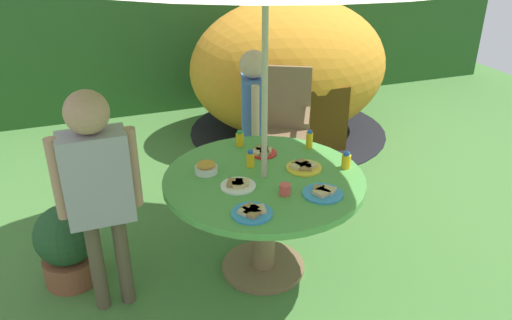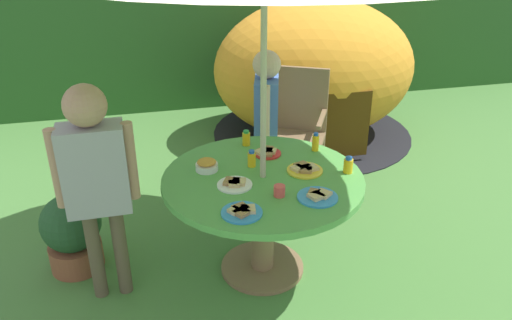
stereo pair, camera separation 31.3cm
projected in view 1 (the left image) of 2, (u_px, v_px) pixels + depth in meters
name	position (u px, v px, depth m)	size (l,w,h in m)	color
ground_plane	(263.00, 269.00, 3.44)	(10.00, 10.00, 0.02)	#477A38
hedge_backdrop	(161.00, 30.00, 6.01)	(9.00, 0.70, 1.80)	#285623
garden_table	(264.00, 197.00, 3.18)	(1.25, 1.25, 0.71)	brown
wooden_chair	(281.00, 122.00, 4.28)	(0.63, 0.61, 1.03)	brown
dome_tent	(289.00, 68.00, 5.26)	(2.15, 2.15, 1.42)	orange
potted_plant	(67.00, 244.00, 3.21)	(0.39, 0.39, 0.54)	brown
child_in_blue_shirt	(254.00, 108.00, 3.92)	(0.26, 0.41, 1.26)	brown
child_in_grey_shirt	(97.00, 178.00, 2.74)	(0.46, 0.23, 1.37)	brown
snack_bowl	(206.00, 168.00, 3.15)	(0.14, 0.14, 0.07)	white
plate_center_back	(252.00, 212.00, 2.73)	(0.23, 0.23, 0.03)	#338CD8
plate_mid_left	(323.00, 193.00, 2.92)	(0.23, 0.23, 0.03)	#338CD8
plate_center_front	(238.00, 185.00, 3.00)	(0.21, 0.21, 0.03)	white
plate_far_left	(263.00, 152.00, 3.40)	(0.19, 0.18, 0.03)	red
plate_front_edge	(304.00, 167.00, 3.21)	(0.23, 0.23, 0.03)	yellow
juice_bottle_near_left	(240.00, 139.00, 3.50)	(0.06, 0.06, 0.11)	yellow
juice_bottle_near_right	(346.00, 161.00, 3.20)	(0.06, 0.06, 0.11)	yellow
juice_bottle_far_right	(250.00, 159.00, 3.22)	(0.05, 0.05, 0.11)	yellow
juice_bottle_mid_right	(309.00, 140.00, 3.47)	(0.05, 0.05, 0.13)	yellow
cup_near	(285.00, 189.00, 2.91)	(0.07, 0.07, 0.07)	#E04C47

